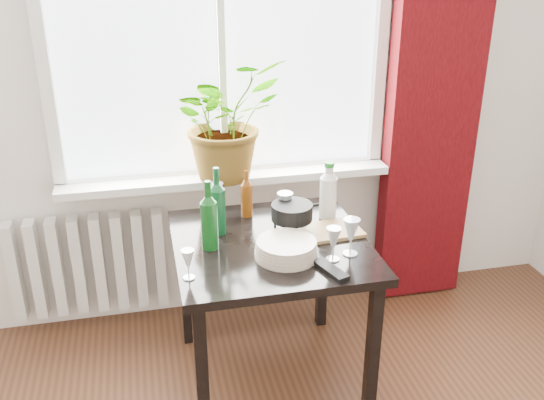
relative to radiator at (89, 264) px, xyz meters
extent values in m
cube|color=white|center=(0.75, 0.04, 1.22)|extent=(1.72, 0.08, 1.62)
cube|color=white|center=(0.75, -0.03, 0.44)|extent=(1.72, 0.20, 0.04)
cube|color=#370508|center=(1.87, -0.06, 0.92)|extent=(0.50, 0.12, 2.56)
cube|color=silver|center=(0.00, 0.00, 0.00)|extent=(0.80, 0.10, 0.55)
cube|color=black|center=(0.85, -0.63, 0.34)|extent=(0.85, 0.85, 0.04)
cube|color=black|center=(0.48, -1.00, -0.03)|extent=(0.05, 0.05, 0.70)
cube|color=black|center=(0.48, -0.27, -0.03)|extent=(0.05, 0.05, 0.70)
cube|color=black|center=(1.21, -1.00, -0.03)|extent=(0.05, 0.05, 0.70)
cube|color=black|center=(1.21, -0.27, -0.03)|extent=(0.05, 0.05, 0.70)
imported|color=#32721E|center=(0.75, -0.08, 0.77)|extent=(0.69, 0.66, 0.61)
cylinder|color=beige|center=(0.88, -0.78, 0.40)|extent=(0.36, 0.36, 0.07)
cube|color=black|center=(1.03, -0.94, 0.37)|extent=(0.11, 0.19, 0.02)
cube|color=olive|center=(1.12, -0.60, 0.37)|extent=(0.32, 0.22, 0.02)
camera|label=1|loc=(0.33, -2.95, 1.61)|focal=40.00mm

